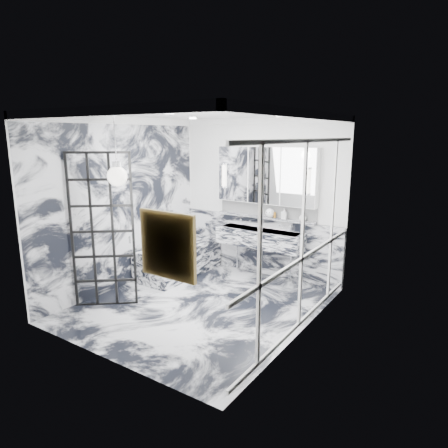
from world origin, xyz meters
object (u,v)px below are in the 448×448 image
Objects in this scene: mirror_cabinet at (266,175)px; bathtub at (179,259)px; trough_sink at (260,238)px; crittall_door at (103,231)px.

bathtub is (-1.32, -0.83, -1.54)m from mirror_cabinet.
bathtub is (-1.33, -0.66, -0.45)m from trough_sink.
bathtub is at bearing 50.45° from crittall_door.
crittall_door is 1.42× the size of trough_sink.
mirror_cabinet is 2.20m from bathtub.
crittall_door is at bearing -120.04° from trough_sink.
bathtub is (0.02, 1.67, -0.86)m from crittall_door.
trough_sink is at bearing -90.00° from mirror_cabinet.
crittall_door is at bearing -118.32° from mirror_cabinet.
crittall_door is 1.88m from bathtub.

